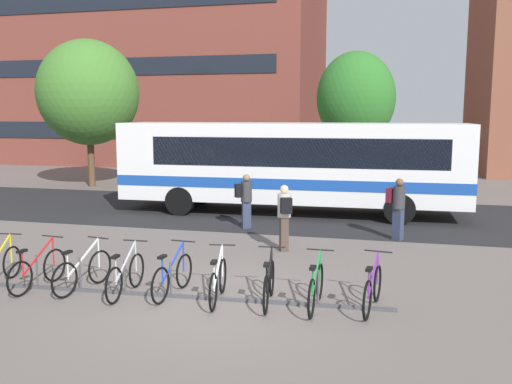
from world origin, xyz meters
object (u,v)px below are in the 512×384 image
object	(u,v)px
parked_bicycle_white_5	(218,282)
street_tree_0	(356,98)
parked_bicycle_silver_3	(126,276)
parked_bicycle_black_6	(269,284)
parked_bicycle_red_1	(38,270)
parked_bicycle_blue_4	(173,276)
commuter_black_pack_0	(245,197)
parked_bicycle_white_2	(83,272)
parked_bicycle_purple_8	(373,290)
street_tree_1	(88,93)
parked_bicycle_green_7	(316,288)
commuter_black_pack_2	(284,213)
commuter_maroon_pack_1	(398,204)
city_bus	(289,164)

from	to	relation	value
parked_bicycle_white_5	street_tree_0	world-z (taller)	street_tree_0
parked_bicycle_silver_3	parked_bicycle_black_6	bearing A→B (deg)	-89.18
parked_bicycle_red_1	parked_bicycle_black_6	distance (m)	4.76
parked_bicycle_red_1	parked_bicycle_blue_4	xyz separation A→B (m)	(2.82, 0.26, 0.00)
parked_bicycle_black_6	commuter_black_pack_0	world-z (taller)	commuter_black_pack_0
parked_bicycle_red_1	parked_bicycle_white_2	distance (m)	0.95
parked_bicycle_black_6	parked_bicycle_purple_8	world-z (taller)	same
parked_bicycle_silver_3	parked_bicycle_black_6	world-z (taller)	same
street_tree_1	commuter_black_pack_0	bearing A→B (deg)	-38.18
parked_bicycle_purple_8	street_tree_0	distance (m)	18.30
street_tree_0	parked_bicycle_purple_8	bearing A→B (deg)	-85.16
parked_bicycle_green_7	parked_bicycle_red_1	bearing A→B (deg)	92.90
parked_bicycle_silver_3	street_tree_0	bearing A→B (deg)	-12.16
parked_bicycle_red_1	parked_bicycle_white_2	world-z (taller)	same
parked_bicycle_purple_8	commuter_black_pack_2	size ratio (longest dim) A/B	0.99
parked_bicycle_blue_4	parked_bicycle_purple_8	distance (m)	3.82
parked_bicycle_blue_4	parked_bicycle_purple_8	xyz separation A→B (m)	(3.82, 0.09, 0.00)
commuter_maroon_pack_1	street_tree_0	size ratio (longest dim) A/B	0.27
parked_bicycle_red_1	street_tree_1	bearing A→B (deg)	31.28
parked_bicycle_purple_8	commuter_maroon_pack_1	bearing A→B (deg)	3.61
commuter_black_pack_0	parked_bicycle_purple_8	bearing A→B (deg)	-83.01
commuter_maroon_pack_1	city_bus	bearing A→B (deg)	170.60
parked_bicycle_green_7	commuter_maroon_pack_1	distance (m)	6.23
parked_bicycle_green_7	parked_bicycle_purple_8	size ratio (longest dim) A/B	1.01
commuter_black_pack_2	commuter_black_pack_0	bearing A→B (deg)	11.72
parked_bicycle_red_1	street_tree_0	bearing A→B (deg)	-11.09
city_bus	commuter_black_pack_0	bearing A→B (deg)	72.24
city_bus	parked_bicycle_purple_8	size ratio (longest dim) A/B	7.06
city_bus	parked_bicycle_red_1	size ratio (longest dim) A/B	7.02
commuter_maroon_pack_1	parked_bicycle_purple_8	bearing A→B (deg)	-62.02
parked_bicycle_white_5	parked_bicycle_black_6	xyz separation A→B (m)	(0.97, 0.07, 0.00)
parked_bicycle_red_1	parked_bicycle_purple_8	size ratio (longest dim) A/B	1.01
street_tree_0	commuter_black_pack_0	bearing A→B (deg)	-102.63
parked_bicycle_black_6	commuter_maroon_pack_1	world-z (taller)	commuter_maroon_pack_1
parked_bicycle_blue_4	commuter_black_pack_0	size ratio (longest dim) A/B	1.02
parked_bicycle_red_1	parked_bicycle_green_7	world-z (taller)	same
parked_bicycle_white_5	commuter_maroon_pack_1	world-z (taller)	commuter_maroon_pack_1
city_bus	parked_bicycle_red_1	bearing A→B (deg)	69.04
city_bus	commuter_black_pack_0	xyz separation A→B (m)	(-0.84, -2.84, -0.81)
city_bus	parked_bicycle_blue_4	world-z (taller)	city_bus
parked_bicycle_green_7	commuter_maroon_pack_1	xyz separation A→B (m)	(1.48, 6.02, 0.63)
parked_bicycle_green_7	street_tree_0	size ratio (longest dim) A/B	0.26
parked_bicycle_white_2	commuter_maroon_pack_1	world-z (taller)	commuter_maroon_pack_1
city_bus	parked_bicycle_white_5	distance (m)	9.54
parked_bicycle_red_1	parked_bicycle_white_5	xyz separation A→B (m)	(3.79, 0.13, 0.00)
parked_bicycle_silver_3	parked_bicycle_white_5	distance (m)	1.87
parked_bicycle_blue_4	parked_bicycle_black_6	xyz separation A→B (m)	(1.94, -0.05, 0.00)
parked_bicycle_black_6	street_tree_0	distance (m)	18.38
parked_bicycle_purple_8	commuter_maroon_pack_1	size ratio (longest dim) A/B	0.98
city_bus	parked_bicycle_red_1	xyz separation A→B (m)	(-3.40, -9.56, -1.39)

